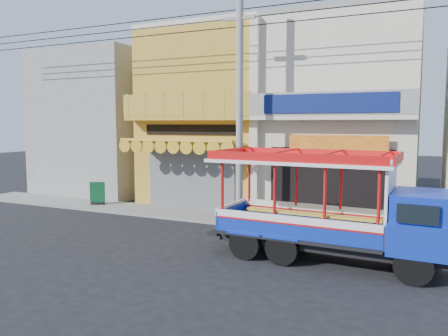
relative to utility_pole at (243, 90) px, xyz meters
The scene contains 11 objects.
ground 6.08m from the utility_pole, 75.53° to the right, with size 90.00×90.00×0.00m, color black.
sidewalk 5.09m from the utility_pole, 39.41° to the left, with size 30.00×2.00×0.12m, color slate.
shophouse_left 5.70m from the utility_pole, 124.03° to the left, with size 6.00×7.50×8.24m.
shophouse_right 5.54m from the utility_pole, 58.56° to the left, with size 6.00×6.75×8.24m.
party_pilaster 1.87m from the utility_pole, 95.46° to the left, with size 0.35×0.30×8.00m, color beige.
filler_building_left 11.25m from the utility_pole, 155.15° to the left, with size 6.00×6.00×7.60m, color gray.
utility_pole is the anchor object (origin of this frame).
songthaew_truck 6.29m from the utility_pole, 34.94° to the right, with size 6.65×2.45×3.06m.
green_sign 8.74m from the utility_pole, behind, with size 0.65×0.52×1.04m.
potted_plant_a 5.40m from the utility_pole, ahead, with size 0.87×0.76×0.97m, color #205217.
potted_plant_c 6.86m from the utility_pole, ahead, with size 0.48×0.48×0.85m, color #205217.
Camera 1 is at (5.19, -11.61, 3.84)m, focal length 35.00 mm.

